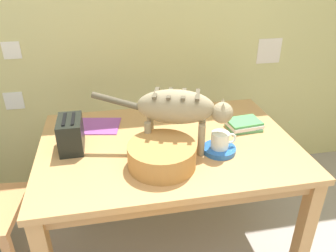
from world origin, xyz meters
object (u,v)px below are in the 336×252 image
at_px(magazine, 98,126).
at_px(book_stack, 244,125).
at_px(wicker_basket, 162,155).
at_px(cat, 179,109).
at_px(saucer_bowl, 219,149).
at_px(dining_table, 168,155).
at_px(coffee_mug, 221,140).
at_px(toaster, 71,134).

distance_m(magazine, book_stack, 0.86).
distance_m(book_stack, wicker_basket, 0.61).
bearing_deg(wicker_basket, magazine, 122.52).
bearing_deg(cat, saucer_bowl, 90.00).
distance_m(dining_table, wicker_basket, 0.27).
relative_size(coffee_mug, magazine, 0.55).
bearing_deg(book_stack, saucer_bowl, -136.10).
bearing_deg(cat, toaster, -84.89).
xyz_separation_m(saucer_bowl, book_stack, (0.23, 0.22, 0.01)).
relative_size(dining_table, saucer_bowl, 8.05).
bearing_deg(wicker_basket, dining_table, 71.39).
distance_m(coffee_mug, book_stack, 0.31).
bearing_deg(magazine, wicker_basket, -46.47).
bearing_deg(magazine, dining_table, -23.94).
xyz_separation_m(saucer_bowl, wicker_basket, (-0.31, -0.07, 0.05)).
xyz_separation_m(cat, wicker_basket, (-0.11, -0.13, -0.17)).
bearing_deg(saucer_bowl, toaster, 166.39).
height_order(magazine, wicker_basket, wicker_basket).
xyz_separation_m(cat, book_stack, (0.43, 0.15, -0.21)).
distance_m(dining_table, toaster, 0.53).
bearing_deg(book_stack, dining_table, -171.37).
height_order(dining_table, book_stack, book_stack).
xyz_separation_m(wicker_basket, toaster, (-0.43, 0.25, 0.03)).
bearing_deg(cat, magazine, -112.44).
xyz_separation_m(dining_table, wicker_basket, (-0.07, -0.21, 0.14)).
relative_size(cat, book_stack, 3.37).
xyz_separation_m(coffee_mug, magazine, (-0.62, 0.41, -0.07)).
height_order(book_stack, toaster, toaster).
bearing_deg(dining_table, wicker_basket, -108.61).
xyz_separation_m(dining_table, magazine, (-0.37, 0.26, 0.09)).
xyz_separation_m(dining_table, coffee_mug, (0.25, -0.15, 0.15)).
relative_size(dining_table, magazine, 5.62).
relative_size(cat, magazine, 2.77).
height_order(cat, book_stack, cat).
relative_size(magazine, wicker_basket, 0.74).
xyz_separation_m(coffee_mug, toaster, (-0.75, 0.18, 0.02)).
distance_m(cat, coffee_mug, 0.27).
height_order(saucer_bowl, magazine, saucer_bowl).
bearing_deg(cat, wicker_basket, -23.81).
distance_m(coffee_mug, magazine, 0.74).
relative_size(book_stack, wicker_basket, 0.61).
height_order(dining_table, wicker_basket, wicker_basket).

